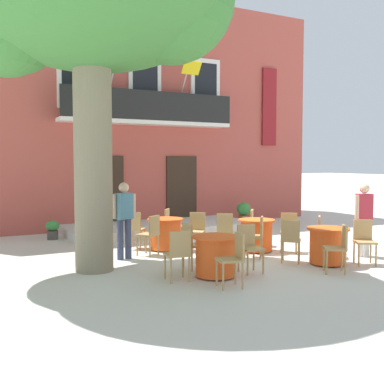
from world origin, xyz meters
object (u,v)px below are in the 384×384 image
object	(u,v)px
cafe_chair_front_0	(291,238)
cafe_chair_near_tree_2	(171,224)
cafe_table_near_tree	(165,234)
pedestrian_near_entrance	(124,216)
cafe_table_middle	(256,235)
cafe_chair_far_side_2	(234,256)
cafe_chair_near_tree_0	(151,232)
cafe_chair_middle_1	(256,225)
cafe_chair_middle_3	(257,234)
cafe_chair_front_2	(364,239)
cafe_chair_near_tree_3	(135,227)
cafe_chair_far_side_1	(178,252)
ground_planter_left	(53,229)
cafe_chair_far_side_0	(192,243)
cafe_chair_front_1	(339,245)
pedestrian_mid_plaza	(364,215)
cafe_table_front	(328,245)
cafe_table_far_side	(216,256)
ground_planter_right	(244,212)
cafe_chair_middle_0	(289,229)
cafe_chair_front_3	(324,233)
cafe_chair_far_side_3	(249,245)
cafe_chair_middle_2	(225,229)
cafe_chair_near_tree_1	(196,229)

from	to	relation	value
cafe_chair_front_0	cafe_chair_near_tree_2	bearing A→B (deg)	112.20
cafe_table_near_tree	pedestrian_near_entrance	xyz separation A→B (m)	(-1.24, -0.58, 0.55)
cafe_table_middle	cafe_chair_far_side_2	bearing A→B (deg)	-131.90
cafe_chair_far_side_2	pedestrian_near_entrance	distance (m)	3.17
cafe_chair_front_0	cafe_chair_far_side_2	size ratio (longest dim) A/B	1.00
cafe_chair_near_tree_0	pedestrian_near_entrance	distance (m)	0.78
cafe_chair_middle_1	cafe_chair_middle_3	xyz separation A→B (m)	(-0.85, -1.24, 0.00)
cafe_chair_far_side_2	cafe_chair_front_2	bearing A→B (deg)	4.78
cafe_chair_near_tree_3	cafe_chair_far_side_1	bearing A→B (deg)	-97.11
cafe_chair_far_side_1	ground_planter_left	size ratio (longest dim) A/B	1.77
cafe_chair_far_side_0	cafe_chair_far_side_2	bearing A→B (deg)	-89.21
cafe_chair_front_1	cafe_chair_near_tree_2	bearing A→B (deg)	109.67
cafe_chair_front_1	pedestrian_mid_plaza	world-z (taller)	pedestrian_mid_plaza
cafe_chair_far_side_1	cafe_chair_far_side_2	world-z (taller)	same
cafe_chair_far_side_2	cafe_table_front	bearing A→B (deg)	12.62
cafe_chair_near_tree_3	cafe_table_far_side	distance (m)	3.30
cafe_chair_far_side_0	cafe_chair_near_tree_0	bearing A→B (deg)	97.23
cafe_chair_near_tree_2	cafe_chair_far_side_2	world-z (taller)	same
cafe_chair_far_side_0	pedestrian_mid_plaza	world-z (taller)	pedestrian_mid_plaza
cafe_chair_middle_3	ground_planter_right	world-z (taller)	cafe_chair_middle_3
cafe_table_near_tree	cafe_chair_middle_0	world-z (taller)	cafe_chair_middle_0
cafe_table_far_side	ground_planter_right	distance (m)	7.34
cafe_chair_far_side_1	cafe_chair_front_1	bearing A→B (deg)	-15.40
cafe_chair_front_2	cafe_chair_near_tree_2	bearing A→B (deg)	123.19
cafe_chair_far_side_2	pedestrian_mid_plaza	xyz separation A→B (m)	(3.96, 0.85, 0.39)
cafe_chair_near_tree_0	cafe_chair_far_side_2	xyz separation A→B (m)	(0.23, -3.11, 0.00)
cafe_chair_front_3	pedestrian_near_entrance	bearing A→B (deg)	155.65
cafe_chair_middle_1	cafe_chair_far_side_3	bearing A→B (deg)	-127.90
cafe_chair_near_tree_0	cafe_chair_middle_3	distance (m)	2.37
cafe_chair_far_side_0	cafe_chair_middle_3	bearing A→B (deg)	10.25
cafe_chair_middle_2	ground_planter_left	bearing A→B (deg)	131.73
cafe_table_front	pedestrian_near_entrance	bearing A→B (deg)	145.80
cafe_chair_far_side_1	cafe_chair_far_side_2	xyz separation A→B (m)	(0.67, -0.76, 0.00)
cafe_chair_middle_1	cafe_chair_far_side_0	distance (m)	3.06
cafe_table_near_tree	cafe_chair_middle_1	world-z (taller)	cafe_chair_middle_1
cafe_chair_near_tree_0	cafe_chair_middle_0	bearing A→B (deg)	-19.56
pedestrian_near_entrance	cafe_chair_far_side_1	bearing A→B (deg)	-84.63
cafe_chair_far_side_0	cafe_chair_far_side_3	bearing A→B (deg)	-39.69
pedestrian_near_entrance	pedestrian_mid_plaza	bearing A→B (deg)	-24.06
cafe_chair_near_tree_1	cafe_chair_near_tree_3	distance (m)	1.51
cafe_chair_near_tree_0	cafe_chair_far_side_0	distance (m)	1.63
cafe_chair_middle_2	pedestrian_near_entrance	world-z (taller)	pedestrian_near_entrance
cafe_chair_middle_1	ground_planter_left	distance (m)	5.50
cafe_table_front	cafe_table_near_tree	bearing A→B (deg)	127.73
cafe_chair_middle_0	cafe_chair_front_0	bearing A→B (deg)	-127.52
cafe_chair_near_tree_2	ground_planter_left	size ratio (longest dim) A/B	1.77
cafe_chair_middle_1	pedestrian_mid_plaza	size ratio (longest dim) A/B	0.56
cafe_chair_front_0	cafe_chair_far_side_3	xyz separation A→B (m)	(-1.23, -0.27, 0.00)
cafe_chair_near_tree_0	ground_planter_left	world-z (taller)	cafe_chair_near_tree_0
cafe_chair_near_tree_3	cafe_chair_far_side_1	xyz separation A→B (m)	(-0.41, -3.27, 0.00)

